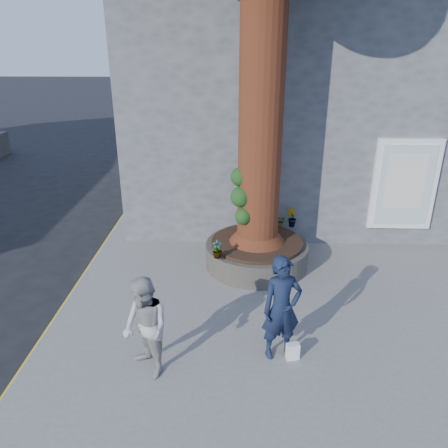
{
  "coord_description": "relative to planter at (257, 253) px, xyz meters",
  "views": [
    {
      "loc": [
        0.34,
        -6.87,
        4.84
      ],
      "look_at": [
        0.07,
        1.68,
        1.25
      ],
      "focal_mm": 35.0,
      "sensor_mm": 36.0,
      "label": 1
    }
  ],
  "objects": [
    {
      "name": "planter",
      "position": [
        0.0,
        0.0,
        0.0
      ],
      "size": [
        2.3,
        2.3,
        0.6
      ],
      "color": "black",
      "rests_on": "pavement"
    },
    {
      "name": "stone_shop",
      "position": [
        1.7,
        5.2,
        2.75
      ],
      "size": [
        10.3,
        8.3,
        6.3
      ],
      "color": "#545759",
      "rests_on": "ground"
    },
    {
      "name": "plant_d",
      "position": [
        0.61,
        0.85,
        0.44
      ],
      "size": [
        0.3,
        0.31,
        0.26
      ],
      "primitive_type": "imported",
      "rotation": [
        0.0,
        0.0,
        5.27
      ],
      "color": "gray",
      "rests_on": "planter"
    },
    {
      "name": "ground",
      "position": [
        -0.8,
        -2.0,
        -0.41
      ],
      "size": [
        120.0,
        120.0,
        0.0
      ],
      "primitive_type": "plane",
      "color": "black",
      "rests_on": "ground"
    },
    {
      "name": "shopping_bag",
      "position": [
        0.46,
        -3.2,
        -0.15
      ],
      "size": [
        0.22,
        0.16,
        0.28
      ],
      "primitive_type": "cube",
      "rotation": [
        0.0,
        0.0,
        0.24
      ],
      "color": "white",
      "rests_on": "pavement"
    },
    {
      "name": "plant_c",
      "position": [
        -0.85,
        -0.85,
        0.48
      ],
      "size": [
        0.26,
        0.26,
        0.35
      ],
      "primitive_type": "imported",
      "rotation": [
        0.0,
        0.0,
        3.53
      ],
      "color": "gray",
      "rests_on": "planter"
    },
    {
      "name": "yellow_line",
      "position": [
        -3.85,
        -1.0,
        -0.41
      ],
      "size": [
        0.1,
        30.0,
        0.01
      ],
      "primitive_type": "cube",
      "color": "yellow",
      "rests_on": "ground"
    },
    {
      "name": "plant_b",
      "position": [
        0.85,
        0.85,
        0.53
      ],
      "size": [
        0.34,
        0.34,
        0.44
      ],
      "primitive_type": "imported",
      "rotation": [
        0.0,
        0.0,
        2.37
      ],
      "color": "gray",
      "rests_on": "planter"
    },
    {
      "name": "plant_a",
      "position": [
        -0.85,
        -0.85,
        0.5
      ],
      "size": [
        0.22,
        0.16,
        0.38
      ],
      "primitive_type": "imported",
      "rotation": [
        0.0,
        0.0,
        0.16
      ],
      "color": "gray",
      "rests_on": "planter"
    },
    {
      "name": "man",
      "position": [
        0.26,
        -3.09,
        0.58
      ],
      "size": [
        0.73,
        0.58,
        1.75
      ],
      "primitive_type": "imported",
      "rotation": [
        0.0,
        0.0,
        0.28
      ],
      "color": "#131C34",
      "rests_on": "pavement"
    },
    {
      "name": "pavement",
      "position": [
        0.7,
        -1.0,
        -0.35
      ],
      "size": [
        9.0,
        8.0,
        0.12
      ],
      "primitive_type": "cube",
      "color": "slate",
      "rests_on": "ground"
    },
    {
      "name": "woman",
      "position": [
        -1.79,
        -3.57,
        0.52
      ],
      "size": [
        0.98,
        1.0,
        1.62
      ],
      "primitive_type": "imported",
      "rotation": [
        0.0,
        0.0,
        -0.87
      ],
      "color": "#A8A6A0",
      "rests_on": "pavement"
    }
  ]
}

